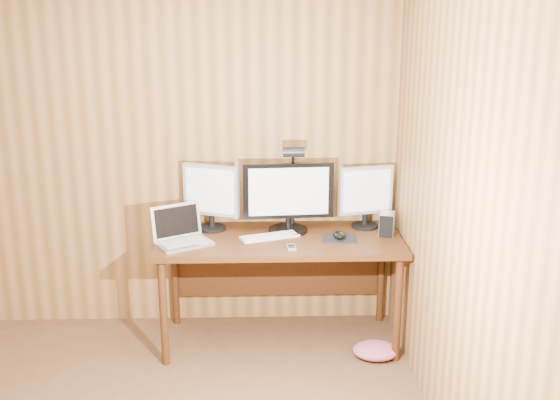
{
  "coord_description": "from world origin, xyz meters",
  "views": [
    {
      "loc": [
        0.81,
        -2.44,
        2.16
      ],
      "look_at": [
        0.93,
        1.58,
        1.02
      ],
      "focal_mm": 42.0,
      "sensor_mm": 36.0,
      "label": 1
    }
  ],
  "objects_px": {
    "desk": "(279,251)",
    "desk_lamp": "(293,175)",
    "monitor_left": "(211,195)",
    "monitor_right": "(366,195)",
    "phone": "(291,247)",
    "speaker": "(386,215)",
    "mouse": "(339,235)",
    "hard_drive": "(387,224)",
    "laptop": "(181,234)",
    "keyboard": "(270,236)",
    "monitor_center": "(288,196)"
  },
  "relations": [
    {
      "from": "monitor_right",
      "to": "laptop",
      "type": "bearing_deg",
      "value": 179.57
    },
    {
      "from": "hard_drive",
      "to": "mouse",
      "type": "bearing_deg",
      "value": -151.57
    },
    {
      "from": "monitor_right",
      "to": "monitor_center",
      "type": "bearing_deg",
      "value": 174.54
    },
    {
      "from": "monitor_center",
      "to": "mouse",
      "type": "bearing_deg",
      "value": -29.78
    },
    {
      "from": "mouse",
      "to": "hard_drive",
      "type": "xyz_separation_m",
      "value": [
        0.32,
        0.07,
        0.05
      ]
    },
    {
      "from": "mouse",
      "to": "speaker",
      "type": "height_order",
      "value": "speaker"
    },
    {
      "from": "mouse",
      "to": "keyboard",
      "type": "bearing_deg",
      "value": -176.81
    },
    {
      "from": "desk_lamp",
      "to": "laptop",
      "type": "bearing_deg",
      "value": -153.28
    },
    {
      "from": "monitor_left",
      "to": "desk",
      "type": "bearing_deg",
      "value": 8.96
    },
    {
      "from": "keyboard",
      "to": "speaker",
      "type": "bearing_deg",
      "value": -0.57
    },
    {
      "from": "mouse",
      "to": "speaker",
      "type": "bearing_deg",
      "value": 47.09
    },
    {
      "from": "monitor_center",
      "to": "mouse",
      "type": "relative_size",
      "value": 5.03
    },
    {
      "from": "hard_drive",
      "to": "desk_lamp",
      "type": "bearing_deg",
      "value": -175.59
    },
    {
      "from": "phone",
      "to": "monitor_left",
      "type": "bearing_deg",
      "value": 140.05
    },
    {
      "from": "monitor_left",
      "to": "laptop",
      "type": "relative_size",
      "value": 1.09
    },
    {
      "from": "monitor_right",
      "to": "phone",
      "type": "distance_m",
      "value": 0.7
    },
    {
      "from": "desk",
      "to": "laptop",
      "type": "relative_size",
      "value": 3.87
    },
    {
      "from": "monitor_left",
      "to": "laptop",
      "type": "xyz_separation_m",
      "value": [
        -0.18,
        -0.26,
        -0.18
      ]
    },
    {
      "from": "monitor_center",
      "to": "hard_drive",
      "type": "xyz_separation_m",
      "value": [
        0.65,
        -0.09,
        -0.17
      ]
    },
    {
      "from": "monitor_center",
      "to": "phone",
      "type": "height_order",
      "value": "monitor_center"
    },
    {
      "from": "keyboard",
      "to": "monitor_right",
      "type": "bearing_deg",
      "value": -2.47
    },
    {
      "from": "monitor_left",
      "to": "phone",
      "type": "height_order",
      "value": "monitor_left"
    },
    {
      "from": "desk",
      "to": "laptop",
      "type": "xyz_separation_m",
      "value": [
        -0.64,
        -0.15,
        0.18
      ]
    },
    {
      "from": "monitor_center",
      "to": "monitor_left",
      "type": "relative_size",
      "value": 1.34
    },
    {
      "from": "monitor_left",
      "to": "laptop",
      "type": "bearing_deg",
      "value": -102.76
    },
    {
      "from": "monitor_center",
      "to": "mouse",
      "type": "distance_m",
      "value": 0.43
    },
    {
      "from": "monitor_center",
      "to": "desk_lamp",
      "type": "xyz_separation_m",
      "value": [
        0.03,
        0.04,
        0.14
      ]
    },
    {
      "from": "keyboard",
      "to": "phone",
      "type": "xyz_separation_m",
      "value": [
        0.13,
        -0.2,
        -0.0
      ]
    },
    {
      "from": "monitor_right",
      "to": "speaker",
      "type": "relative_size",
      "value": 3.34
    },
    {
      "from": "monitor_right",
      "to": "laptop",
      "type": "relative_size",
      "value": 1.04
    },
    {
      "from": "laptop",
      "to": "phone",
      "type": "xyz_separation_m",
      "value": [
        0.7,
        -0.13,
        -0.05
      ]
    },
    {
      "from": "monitor_left",
      "to": "desk_lamp",
      "type": "relative_size",
      "value": 0.72
    },
    {
      "from": "keyboard",
      "to": "phone",
      "type": "distance_m",
      "value": 0.24
    },
    {
      "from": "phone",
      "to": "speaker",
      "type": "xyz_separation_m",
      "value": [
        0.69,
        0.48,
        0.06
      ]
    },
    {
      "from": "monitor_left",
      "to": "monitor_right",
      "type": "xyz_separation_m",
      "value": [
        1.05,
        0.02,
        -0.01
      ]
    },
    {
      "from": "keyboard",
      "to": "mouse",
      "type": "bearing_deg",
      "value": -23.08
    },
    {
      "from": "monitor_right",
      "to": "desk_lamp",
      "type": "distance_m",
      "value": 0.52
    },
    {
      "from": "monitor_center",
      "to": "desk_lamp",
      "type": "height_order",
      "value": "desk_lamp"
    },
    {
      "from": "hard_drive",
      "to": "desk",
      "type": "bearing_deg",
      "value": -166.78
    },
    {
      "from": "desk",
      "to": "desk_lamp",
      "type": "xyz_separation_m",
      "value": [
        0.09,
        0.09,
        0.51
      ]
    },
    {
      "from": "mouse",
      "to": "hard_drive",
      "type": "distance_m",
      "value": 0.34
    },
    {
      "from": "desk",
      "to": "keyboard",
      "type": "bearing_deg",
      "value": -130.35
    },
    {
      "from": "laptop",
      "to": "desk_lamp",
      "type": "height_order",
      "value": "desk_lamp"
    },
    {
      "from": "speaker",
      "to": "laptop",
      "type": "bearing_deg",
      "value": -165.7
    },
    {
      "from": "monitor_left",
      "to": "desk_lamp",
      "type": "xyz_separation_m",
      "value": [
        0.55,
        -0.01,
        0.14
      ]
    },
    {
      "from": "mouse",
      "to": "monitor_center",
      "type": "bearing_deg",
      "value": 161.07
    },
    {
      "from": "desk",
      "to": "speaker",
      "type": "xyz_separation_m",
      "value": [
        0.75,
        0.2,
        0.19
      ]
    },
    {
      "from": "hard_drive",
      "to": "phone",
      "type": "distance_m",
      "value": 0.69
    },
    {
      "from": "monitor_right",
      "to": "desk_lamp",
      "type": "xyz_separation_m",
      "value": [
        -0.5,
        -0.03,
        0.15
      ]
    },
    {
      "from": "desk",
      "to": "desk_lamp",
      "type": "height_order",
      "value": "desk_lamp"
    }
  ]
}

